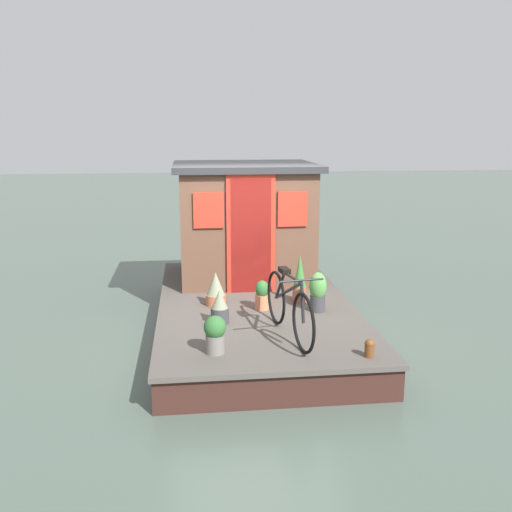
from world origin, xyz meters
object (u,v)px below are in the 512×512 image
potted_plant_ivy (300,280)px  potted_plant_fern (262,295)px  houseboat_cabin (245,220)px  potted_plant_basil (318,291)px  bicycle (289,306)px  potted_plant_thyme (216,290)px  mooring_bollard (370,347)px  potted_plant_succulent (215,333)px  potted_plant_geranium (220,307)px

potted_plant_ivy → potted_plant_fern: bearing=115.1°
houseboat_cabin → potted_plant_basil: 2.21m
bicycle → potted_plant_thyme: bearing=30.7°
mooring_bollard → potted_plant_succulent: bearing=79.5°
houseboat_cabin → potted_plant_ivy: (-1.50, -0.63, -0.62)m
potted_plant_geranium → mooring_bollard: potted_plant_geranium is taller
potted_plant_succulent → mooring_bollard: (-0.31, -1.65, -0.12)m
houseboat_cabin → mooring_bollard: houseboat_cabin is taller
bicycle → potted_plant_succulent: size_ratio=3.89×
potted_plant_thyme → potted_plant_succulent: potted_plant_thyme is taller
potted_plant_thyme → potted_plant_geranium: 0.75m
potted_plant_geranium → potted_plant_fern: bearing=-50.5°
houseboat_cabin → mooring_bollard: (-3.56, -1.00, -0.84)m
potted_plant_fern → potted_plant_ivy: potted_plant_ivy is taller
potted_plant_succulent → potted_plant_ivy: potted_plant_ivy is taller
potted_plant_thyme → mooring_bollard: potted_plant_thyme is taller
bicycle → potted_plant_geranium: bearing=53.1°
houseboat_cabin → potted_plant_basil: size_ratio=4.19×
bicycle → potted_plant_geranium: (0.59, 0.78, -0.17)m
potted_plant_geranium → potted_plant_ivy: potted_plant_ivy is taller
bicycle → mooring_bollard: 1.07m
houseboat_cabin → potted_plant_thyme: bearing=159.8°
bicycle → potted_plant_ivy: size_ratio=2.41×
potted_plant_succulent → mooring_bollard: size_ratio=2.10×
potted_plant_thyme → potted_plant_ivy: potted_plant_ivy is taller
potted_plant_geranium → potted_plant_succulent: size_ratio=1.02×
potted_plant_thyme → potted_plant_ivy: size_ratio=0.69×
potted_plant_geranium → houseboat_cabin: bearing=-13.5°
potted_plant_geranium → potted_plant_basil: (0.32, -1.34, 0.07)m
potted_plant_ivy → mooring_bollard: (-2.06, -0.37, -0.22)m
potted_plant_ivy → bicycle: bearing=163.7°
houseboat_cabin → mooring_bollard: 3.79m
houseboat_cabin → potted_plant_succulent: houseboat_cabin is taller
potted_plant_thyme → potted_plant_fern: bearing=-112.5°
potted_plant_fern → mooring_bollard: 2.02m
potted_plant_ivy → mooring_bollard: potted_plant_ivy is taller
houseboat_cabin → potted_plant_thyme: (-1.52, 0.56, -0.72)m
houseboat_cabin → potted_plant_ivy: houseboat_cabin is taller
houseboat_cabin → mooring_bollard: size_ratio=11.12×
potted_plant_thyme → potted_plant_succulent: (-1.74, 0.09, 0.00)m
bicycle → potted_plant_basil: (0.91, -0.56, -0.10)m
mooring_bollard → potted_plant_thyme: bearing=37.2°
houseboat_cabin → potted_plant_ivy: bearing=-157.3°
potted_plant_fern → houseboat_cabin: bearing=1.9°
bicycle → potted_plant_fern: bearing=9.3°
potted_plant_fern → bicycle: bearing=-170.7°
potted_plant_fern → potted_plant_succulent: size_ratio=0.94×
houseboat_cabin → mooring_bollard: bearing=-164.4°
potted_plant_fern → mooring_bollard: (-1.79, -0.94, -0.09)m
potted_plant_thyme → potted_plant_geranium: bearing=-179.0°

